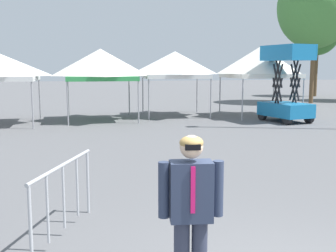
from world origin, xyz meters
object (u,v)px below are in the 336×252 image
person_foreground (191,209)px  canopy_tent_far_right (175,65)px  tree_behind_tents_right (318,32)px  canopy_tent_far_left (100,65)px  scissor_lift (286,98)px  crowd_barrier_by_lift (63,185)px  canopy_tent_right_of_center (260,62)px  tree_behind_tents_center (315,7)px

person_foreground → canopy_tent_far_right: bearing=79.1°
person_foreground → tree_behind_tents_right: tree_behind_tents_right is taller
canopy_tent_far_left → tree_behind_tents_right: (17.93, 12.70, 2.76)m
canopy_tent_far_left → scissor_lift: (8.07, -2.04, -1.47)m
tree_behind_tents_right → canopy_tent_far_right: bearing=-140.9°
crowd_barrier_by_lift → canopy_tent_far_right: bearing=72.5°
canopy_tent_right_of_center → person_foreground: canopy_tent_right_of_center is taller
canopy_tent_right_of_center → tree_behind_tents_center: 9.94m
tree_behind_tents_right → tree_behind_tents_center: bearing=-121.7°
scissor_lift → tree_behind_tents_right: tree_behind_tents_right is taller
tree_behind_tents_center → crowd_barrier_by_lift: (-15.14, -20.13, -5.57)m
tree_behind_tents_center → tree_behind_tents_right: size_ratio=1.24×
scissor_lift → crowd_barrier_by_lift: scissor_lift is taller
tree_behind_tents_center → crowd_barrier_by_lift: bearing=-126.9°
canopy_tent_far_left → tree_behind_tents_right: bearing=35.3°
canopy_tent_right_of_center → scissor_lift: bearing=-81.3°
canopy_tent_far_left → tree_behind_tents_right: tree_behind_tents_right is taller
tree_behind_tents_right → crowd_barrier_by_lift: (-18.84, -26.11, -4.54)m
scissor_lift → crowd_barrier_by_lift: bearing=-128.3°
canopy_tent_far_right → crowd_barrier_by_lift: (-4.58, -14.53, -1.78)m
scissor_lift → tree_behind_tents_center: 11.93m
canopy_tent_far_left → tree_behind_tents_right: size_ratio=0.45×
canopy_tent_right_of_center → crowd_barrier_by_lift: (-8.65, -13.56, -1.91)m
canopy_tent_far_right → tree_behind_tents_right: bearing=39.1°
canopy_tent_far_left → tree_behind_tents_center: bearing=25.3°
canopy_tent_right_of_center → person_foreground: 17.34m
person_foreground → tree_behind_tents_center: size_ratio=0.20×
canopy_tent_right_of_center → scissor_lift: size_ratio=1.01×
tree_behind_tents_center → tree_behind_tents_right: 7.10m
person_foreground → crowd_barrier_by_lift: bearing=123.1°
canopy_tent_right_of_center → scissor_lift: canopy_tent_right_of_center is taller
canopy_tent_far_left → canopy_tent_far_right: size_ratio=1.02×
person_foreground → crowd_barrier_by_lift: (-1.37, 2.10, -0.28)m
person_foreground → tree_behind_tents_right: bearing=58.2°
scissor_lift → person_foreground: size_ratio=1.90×
canopy_tent_far_right → tree_behind_tents_right: (14.26, 11.57, 2.76)m
tree_behind_tents_center → tree_behind_tents_right: (3.69, 5.98, -1.03)m
canopy_tent_far_left → canopy_tent_far_right: 3.84m
canopy_tent_far_right → tree_behind_tents_right: 18.57m
canopy_tent_far_left → person_foreground: 15.59m
canopy_tent_far_right → scissor_lift: scissor_lift is taller
scissor_lift → crowd_barrier_by_lift: 14.49m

